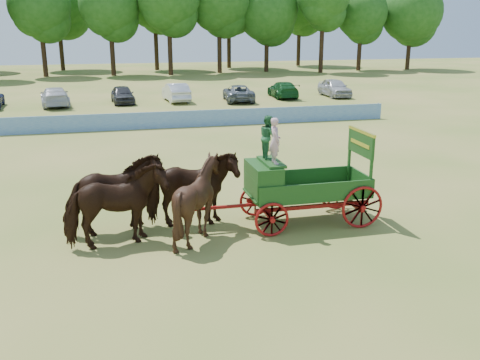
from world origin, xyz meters
The scene contains 9 objects.
ground centered at (0.00, 0.00, 0.00)m, with size 160.00×160.00×0.00m, color #A4894A.
horse_lead_left centered at (-6.42, -0.52, 1.23)m, with size 1.33×2.92×2.46m, color black.
horse_lead_right centered at (-6.42, 0.58, 1.23)m, with size 1.33×2.92×2.46m, color black.
horse_wheel_left centered at (-4.02, -0.52, 1.23)m, with size 1.99×2.24×2.47m, color black.
horse_wheel_right centered at (-4.02, 0.58, 1.23)m, with size 1.33×2.92×2.46m, color black.
farm_dray centered at (-1.03, 0.05, 1.54)m, with size 6.00×2.00×3.58m.
sponsor_banner centered at (-1.00, 18.00, 0.53)m, with size 26.00×0.08×1.05m, color #2059AF.
parked_cars centered at (-5.56, 29.79, 0.75)m, with size 41.93×6.54×1.62m.
treeline centered at (-4.52, 60.55, 9.48)m, with size 89.38×21.45×14.61m.
Camera 1 is at (-6.47, -15.53, 6.25)m, focal length 40.00 mm.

